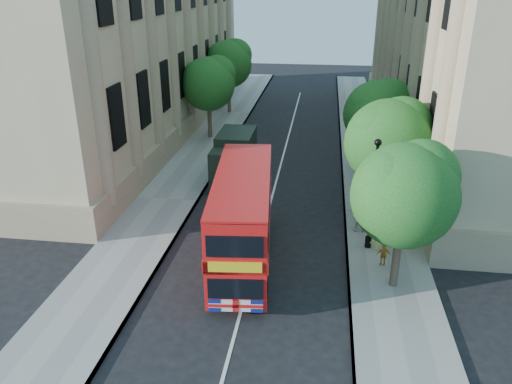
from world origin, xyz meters
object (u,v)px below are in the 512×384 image
at_px(lamp_post, 372,199).
at_px(double_decker_bus, 243,216).
at_px(woman_pedestrian, 358,217).
at_px(police_constable, 238,293).
at_px(box_van, 234,159).

relative_size(lamp_post, double_decker_bus, 0.59).
bearing_deg(double_decker_bus, woman_pedestrian, 27.73).
bearing_deg(double_decker_bus, police_constable, -89.07).
bearing_deg(box_van, woman_pedestrian, -39.25).
distance_m(box_van, police_constable, 13.10).
distance_m(lamp_post, police_constable, 7.64).
xyz_separation_m(box_van, police_constable, (2.45, -12.85, -0.62)).
relative_size(box_van, police_constable, 3.14).
distance_m(lamp_post, box_van, 10.61).
height_order(police_constable, woman_pedestrian, police_constable).
height_order(double_decker_bus, woman_pedestrian, double_decker_bus).
bearing_deg(police_constable, woman_pedestrian, -125.07).
relative_size(box_van, woman_pedestrian, 3.43).
distance_m(lamp_post, woman_pedestrian, 2.31).
bearing_deg(double_decker_bus, box_van, 96.84).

